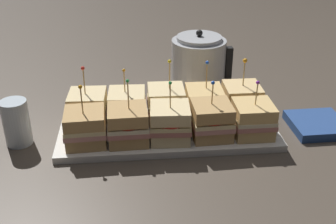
{
  "coord_description": "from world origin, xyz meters",
  "views": [
    {
      "loc": [
        -0.09,
        -0.95,
        0.57
      ],
      "look_at": [
        0.0,
        0.0,
        0.06
      ],
      "focal_mm": 45.0,
      "sensor_mm": 36.0,
      "label": 1
    }
  ],
  "objects": [
    {
      "name": "serving_platter",
      "position": [
        0.0,
        0.0,
        0.01
      ],
      "size": [
        0.56,
        0.23,
        0.02
      ],
      "color": "white",
      "rests_on": "ground_plane"
    },
    {
      "name": "sandwich_back_right",
      "position": [
        0.1,
        0.05,
        0.06
      ],
      "size": [
        0.1,
        0.1,
        0.16
      ],
      "color": "tan",
      "rests_on": "serving_platter"
    },
    {
      "name": "kettle_steel",
      "position": [
        0.12,
        0.26,
        0.09
      ],
      "size": [
        0.19,
        0.17,
        0.2
      ],
      "color": "#B7BABF",
      "rests_on": "ground_plane"
    },
    {
      "name": "sandwich_back_far_left",
      "position": [
        -0.21,
        0.05,
        0.06
      ],
      "size": [
        0.1,
        0.1,
        0.16
      ],
      "color": "beige",
      "rests_on": "serving_platter"
    },
    {
      "name": "sandwich_front_center",
      "position": [
        -0.0,
        -0.05,
        0.06
      ],
      "size": [
        0.11,
        0.11,
        0.16
      ],
      "color": "beige",
      "rests_on": "serving_platter"
    },
    {
      "name": "sandwich_front_right",
      "position": [
        0.1,
        -0.05,
        0.06
      ],
      "size": [
        0.1,
        0.1,
        0.15
      ],
      "color": "tan",
      "rests_on": "serving_platter"
    },
    {
      "name": "ground_plane",
      "position": [
        0.0,
        0.0,
        0.0
      ],
      "size": [
        6.0,
        6.0,
        0.0
      ],
      "primitive_type": "plane",
      "color": "#4C4238"
    },
    {
      "name": "sandwich_front_far_left",
      "position": [
        -0.21,
        -0.05,
        0.06
      ],
      "size": [
        0.1,
        0.1,
        0.16
      ],
      "color": "tan",
      "rests_on": "serving_platter"
    },
    {
      "name": "sandwich_front_far_right",
      "position": [
        0.21,
        -0.05,
        0.06
      ],
      "size": [
        0.1,
        0.1,
        0.15
      ],
      "color": "tan",
      "rests_on": "serving_platter"
    },
    {
      "name": "sandwich_front_left",
      "position": [
        -0.1,
        -0.05,
        0.06
      ],
      "size": [
        0.1,
        0.1,
        0.16
      ],
      "color": "tan",
      "rests_on": "serving_platter"
    },
    {
      "name": "drinking_glass",
      "position": [
        -0.38,
        -0.01,
        0.06
      ],
      "size": [
        0.07,
        0.07,
        0.12
      ],
      "color": "silver",
      "rests_on": "ground_plane"
    },
    {
      "name": "sandwich_back_left",
      "position": [
        -0.1,
        0.05,
        0.06
      ],
      "size": [
        0.1,
        0.1,
        0.15
      ],
      "color": "beige",
      "rests_on": "serving_platter"
    },
    {
      "name": "sandwich_back_center",
      "position": [
        0.0,
        0.05,
        0.06
      ],
      "size": [
        0.1,
        0.1,
        0.17
      ],
      "color": "beige",
      "rests_on": "serving_platter"
    },
    {
      "name": "sandwich_back_far_right",
      "position": [
        0.21,
        0.05,
        0.06
      ],
      "size": [
        0.1,
        0.11,
        0.16
      ],
      "color": "#DBB77A",
      "rests_on": "serving_platter"
    },
    {
      "name": "napkin_stack",
      "position": [
        0.4,
        -0.01,
        0.01
      ],
      "size": [
        0.14,
        0.14,
        0.02
      ],
      "color": "navy",
      "rests_on": "ground_plane"
    }
  ]
}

